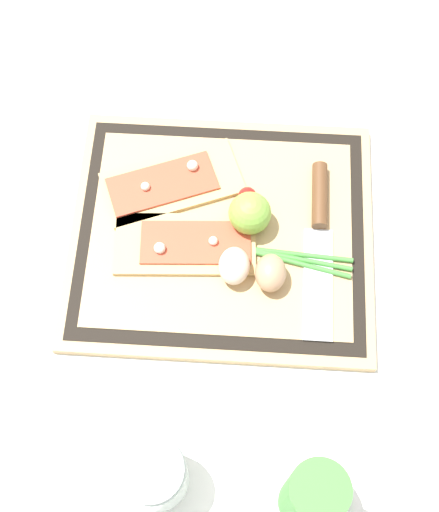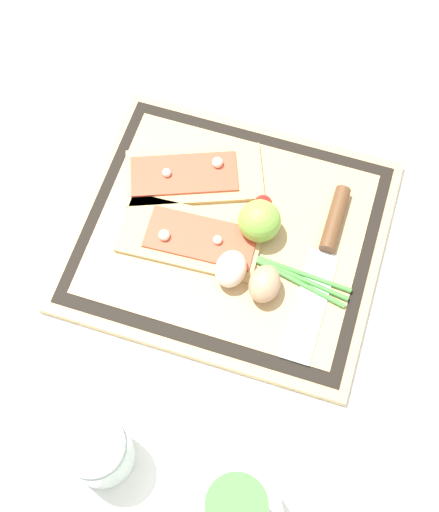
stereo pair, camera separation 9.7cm
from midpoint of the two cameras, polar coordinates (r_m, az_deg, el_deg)
The scene contains 12 objects.
ground_plane at distance 1.02m, azimuth -2.55°, elevation 1.33°, with size 6.00×6.00×0.00m, color white.
cutting_board at distance 1.01m, azimuth -2.57°, elevation 1.52°, with size 0.43×0.37×0.02m.
pizza_slice_near at distance 1.04m, azimuth -6.63°, elevation 5.56°, with size 0.22×0.16×0.02m.
pizza_slice_far at distance 0.99m, azimuth -5.37°, elevation 0.67°, with size 0.20×0.10×0.02m.
knife at distance 1.00m, azimuth 5.28°, elevation 2.59°, with size 0.04×0.26×0.02m.
egg_brown at distance 0.95m, azimuth 1.23°, elevation -1.69°, with size 0.04×0.05×0.04m, color tan.
egg_pink at distance 0.96m, azimuth -1.69°, elevation -1.12°, with size 0.04×0.05×0.04m, color beige.
lime at distance 0.98m, azimuth -0.36°, elevation 3.13°, with size 0.06×0.06×0.06m, color #7FB742.
cherry_tomato_red at distance 1.01m, azimuth -0.48°, elevation 4.51°, with size 0.03×0.03×0.03m, color red.
scallion_bunch at distance 0.99m, azimuth -1.56°, elevation 0.40°, with size 0.33×0.08×0.01m.
herb_pot at distance 0.85m, azimuth 3.53°, elevation -19.44°, with size 0.11×0.11×0.20m.
sauce_jar at distance 0.89m, azimuth -8.45°, elevation -17.32°, with size 0.08×0.08×0.09m.
Camera 1 is at (-0.02, 0.44, 0.92)m, focal length 50.00 mm.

